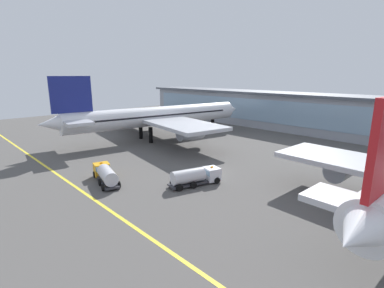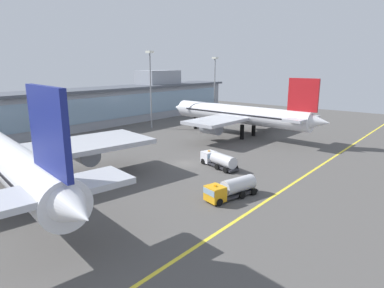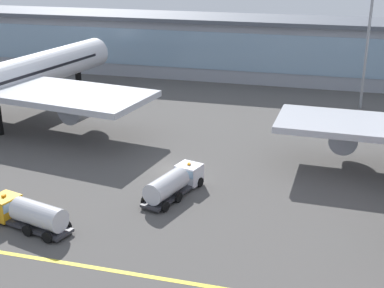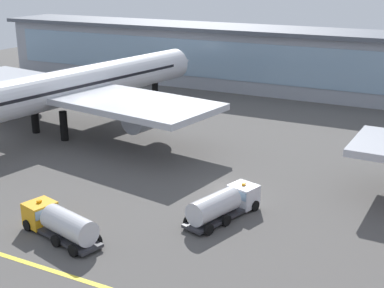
% 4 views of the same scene
% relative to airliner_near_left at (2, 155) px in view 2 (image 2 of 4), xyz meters
% --- Properties ---
extents(ground_plane, '(208.11, 208.11, 0.00)m').
position_rel_airliner_near_left_xyz_m(ground_plane, '(30.49, -9.62, -6.45)').
color(ground_plane, '#514F4C').
extents(taxiway_centreline_stripe, '(166.49, 0.50, 0.01)m').
position_rel_airliner_near_left_xyz_m(taxiway_centreline_stripe, '(30.49, -31.62, -6.45)').
color(taxiway_centreline_stripe, yellow).
rests_on(taxiway_centreline_stripe, ground).
extents(terminal_building, '(151.65, 14.00, 17.44)m').
position_rel_airliner_near_left_xyz_m(terminal_building, '(32.33, 40.70, 0.08)').
color(terminal_building, '#9399A3').
rests_on(terminal_building, ground).
extents(airliner_near_left, '(49.83, 60.54, 17.72)m').
position_rel_airliner_near_left_xyz_m(airliner_near_left, '(0.00, 0.00, 0.00)').
color(airliner_near_left, black).
rests_on(airliner_near_left, ground).
extents(airliner_near_right, '(36.93, 49.81, 16.50)m').
position_rel_airliner_near_left_xyz_m(airliner_near_right, '(60.54, -3.84, -0.43)').
color(airliner_near_right, black).
rests_on(airliner_near_right, ground).
extents(fuel_tanker_truck, '(9.36, 4.85, 2.90)m').
position_rel_airliner_near_left_xyz_m(fuel_tanker_truck, '(21.18, -26.85, -4.95)').
color(fuel_tanker_truck, black).
rests_on(fuel_tanker_truck, ground).
extents(baggage_tug_near, '(5.01, 9.36, 2.90)m').
position_rel_airliner_near_left_xyz_m(baggage_tug_near, '(32.87, -16.32, -4.95)').
color(baggage_tug_near, black).
rests_on(baggage_tug_near, ground).
extents(apron_light_mast_west, '(1.80, 1.80, 22.51)m').
position_rel_airliner_near_left_xyz_m(apron_light_mast_west, '(89.30, 25.56, 8.38)').
color(apron_light_mast_west, gray).
rests_on(apron_light_mast_west, ground).
extents(apron_light_mast_centre, '(1.80, 1.80, 23.72)m').
position_rel_airliner_near_left_xyz_m(apron_light_mast_centre, '(53.13, 23.76, 9.05)').
color(apron_light_mast_centre, gray).
rests_on(apron_light_mast_centre, ground).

